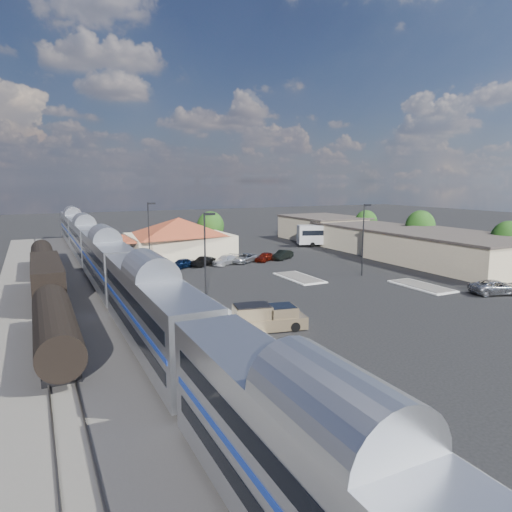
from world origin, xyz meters
name	(u,v)px	position (x,y,z in m)	size (l,w,h in m)	color
ground	(279,285)	(0.00, 0.00, 0.00)	(280.00, 280.00, 0.00)	black
railbed	(77,289)	(-21.00, 8.00, 0.06)	(16.00, 100.00, 0.12)	#4C4944
platform	(162,284)	(-12.00, 6.00, 0.09)	(5.50, 92.00, 0.18)	gray
passenger_train	(106,264)	(-18.00, 6.45, 2.87)	(3.00, 104.00, 5.55)	silver
freight_cars	(47,281)	(-24.00, 4.21, 1.93)	(2.80, 46.00, 4.00)	black
station_depot	(179,237)	(-4.56, 24.00, 3.13)	(18.35, 12.24, 6.20)	beige
buildings_east	(383,238)	(28.00, 14.28, 2.27)	(14.40, 51.40, 4.80)	#C6B28C
traffic_island_south	(299,278)	(4.00, 2.00, 0.10)	(3.30, 7.50, 0.21)	silver
traffic_island_north	(422,286)	(14.00, -8.00, 0.10)	(3.30, 7.50, 0.21)	silver
lamp_plat_s	(206,253)	(-10.90, -6.00, 5.34)	(1.08, 0.25, 9.00)	black
lamp_plat_n	(150,230)	(-10.90, 16.00, 5.34)	(1.08, 0.25, 9.00)	black
lamp_lot	(364,233)	(12.10, 0.00, 5.34)	(1.08, 0.25, 9.00)	black
tree_east_a	(508,239)	(34.00, -4.00, 3.89)	(4.56, 4.56, 6.42)	#382314
tree_east_b	(420,226)	(34.00, 12.00, 4.22)	(4.94, 4.94, 6.96)	#382314
tree_east_c	(366,222)	(34.00, 26.00, 3.76)	(4.41, 4.41, 6.21)	#382314
tree_depot	(211,226)	(3.00, 30.00, 4.02)	(4.71, 4.71, 6.63)	#382314
pickup_truck	(268,318)	(-8.50, -13.67, 0.98)	(6.32, 3.30, 2.08)	tan
suv	(496,287)	(18.44, -13.93, 0.75)	(2.49, 5.41, 1.50)	gray
coach_bus	(331,234)	(24.00, 23.74, 2.23)	(12.27, 6.54, 3.88)	silver
person_a	(220,324)	(-12.61, -13.56, 1.03)	(0.62, 0.41, 1.69)	#CBD342
person_b	(172,279)	(-11.52, 3.40, 1.09)	(0.89, 0.69, 1.82)	silver
parked_car_a	(182,264)	(-7.01, 14.64, 0.67)	(1.59, 3.95, 1.35)	#0B1B3B
parked_car_b	(203,261)	(-3.81, 14.94, 0.66)	(1.40, 4.02, 1.32)	black
parked_car_c	(225,260)	(-0.61, 14.64, 0.67)	(1.87, 4.60, 1.33)	silver
parked_car_d	(245,258)	(2.59, 14.94, 0.67)	(2.23, 4.85, 1.35)	#919599
parked_car_e	(265,257)	(5.79, 14.64, 0.67)	(1.57, 3.91, 1.33)	maroon
parked_car_f	(283,255)	(8.99, 14.94, 0.70)	(1.49, 4.26, 1.40)	black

